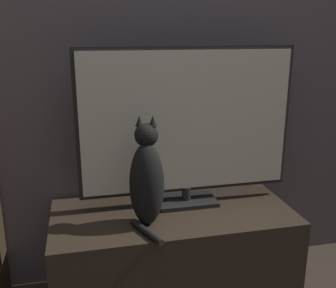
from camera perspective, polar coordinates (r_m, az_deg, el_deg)
name	(u,v)px	position (r m, az deg, el deg)	size (l,w,h in m)	color
wall_back	(159,31)	(2.00, -1.36, 16.06)	(4.80, 0.05, 2.60)	#564C51
tv_stand	(173,256)	(2.00, 0.70, -15.91)	(1.13, 0.53, 0.48)	#33281E
tv	(187,125)	(1.85, 2.81, 2.74)	(1.03, 0.17, 0.76)	black
cat	(147,179)	(1.70, -3.09, -5.16)	(0.18, 0.29, 0.48)	black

